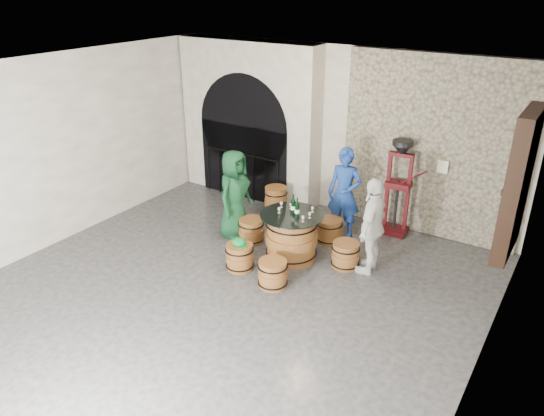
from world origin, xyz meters
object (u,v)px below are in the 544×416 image
Objects in this scene: barrel_stool_right at (345,255)px; corking_press at (399,181)px; barrel_stool_far at (329,231)px; person_white at (372,226)px; person_blue at (344,194)px; barrel_table at (292,237)px; barrel_stool_near_right at (273,274)px; side_barrel at (276,202)px; person_green at (235,194)px; wine_bottle_center at (297,209)px; wine_bottle_right at (293,205)px; barrel_stool_near_left at (240,257)px; wine_bottle_left at (293,206)px; barrel_stool_left at (251,231)px.

barrel_stool_right is 1.80m from corking_press.
person_white is (0.99, -0.53, 0.58)m from barrel_stool_far.
barrel_table is at bearing -114.26° from person_blue.
barrel_stool_near_right is at bearing -92.06° from barrel_stool_far.
barrel_table is 1.68m from side_barrel.
person_green reaches higher than side_barrel.
barrel_table is at bearing 164.72° from wine_bottle_center.
wine_bottle_right reaches higher than barrel_stool_right.
barrel_table is 0.92m from barrel_stool_near_right.
wine_bottle_left is (0.52, 0.79, 0.72)m from barrel_stool_near_left.
wine_bottle_right is at bearing 106.12° from barrel_table.
corking_press is at bearing 58.85° from barrel_table.
barrel_stool_near_right is at bearing -58.68° from side_barrel.
person_green is at bearing -178.36° from barrel_stool_right.
person_green is 1.21m from side_barrel.
wine_bottle_right reaches higher than barrel_stool_near_right.
barrel_stool_right is at bearing 11.57° from wine_bottle_left.
side_barrel is (-1.22, 1.29, -0.63)m from wine_bottle_center.
barrel_stool_near_left is at bearing -126.21° from corking_press.
barrel_stool_left is 0.26× the size of corking_press.
person_blue is (1.26, 1.07, 0.61)m from barrel_stool_left.
barrel_stool_far is 0.29× the size of person_white.
barrel_table reaches higher than barrel_stool_far.
barrel_stool_right is at bearing 14.93° from barrel_table.
barrel_stool_right is 0.76× the size of side_barrel.
wine_bottle_left is (-0.27, -0.82, 0.72)m from barrel_stool_far.
wine_bottle_left is at bearing -80.90° from person_white.
wine_bottle_left is (-1.26, -0.28, 0.14)m from person_white.
barrel_stool_right is 0.69m from person_white.
person_green is 2.67× the size of side_barrel.
person_blue is (0.10, 0.32, 0.61)m from barrel_stool_far.
barrel_stool_near_right is (0.20, -0.88, -0.18)m from barrel_table.
barrel_stool_far and barrel_stool_right have the same top height.
barrel_stool_near_right is (1.10, -1.01, 0.00)m from barrel_stool_left.
wine_bottle_center is at bearing -160.92° from barrel_stool_right.
barrel_stool_right is 1.00× the size of barrel_stool_near_left.
barrel_stool_right is (0.61, -0.63, 0.00)m from barrel_stool_far.
barrel_table is 2.22m from corking_press.
corking_press reaches higher than person_green.
corking_press reaches higher than barrel_stool_right.
barrel_stool_left and barrel_stool_near_left have the same top height.
person_white is 4.87× the size of wine_bottle_right.
person_green is 0.97× the size of person_blue.
person_white is (0.89, -0.86, -0.04)m from person_blue.
person_green is at bearing -155.71° from barrel_stool_far.
person_green is (-1.28, 0.17, 0.41)m from barrel_table.
person_blue is 2.74× the size of side_barrel.
barrel_stool_near_right is at bearing -121.19° from barrel_stool_right.
person_green reaches higher than wine_bottle_center.
barrel_stool_left is 1.38m from barrel_stool_far.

